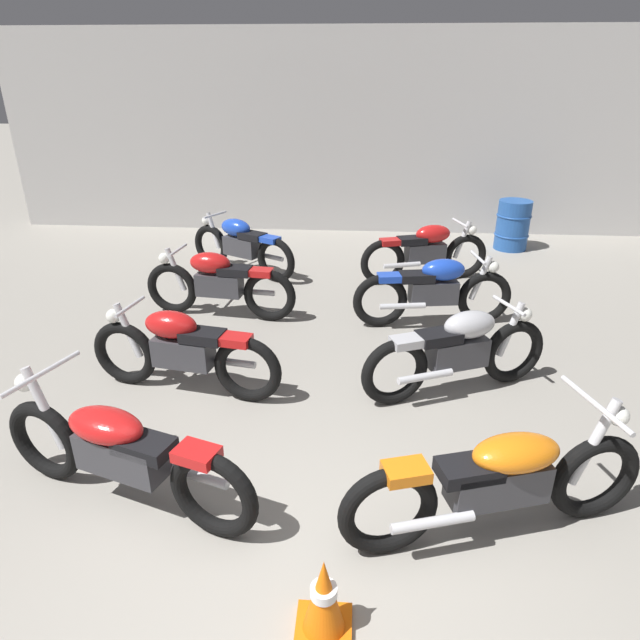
# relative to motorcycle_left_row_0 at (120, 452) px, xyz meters

# --- Properties ---
(ground_plane) EXTENTS (60.00, 60.00, 0.00)m
(ground_plane) POSITION_rel_motorcycle_left_row_0_xyz_m (1.26, -0.84, -0.45)
(ground_plane) COLOR gray
(back_wall) EXTENTS (12.65, 0.24, 3.60)m
(back_wall) POSITION_rel_motorcycle_left_row_0_xyz_m (1.26, 7.70, 1.35)
(back_wall) COLOR #BCBAB7
(back_wall) RESTS_ON ground
(motorcycle_left_row_0) EXTENTS (2.09, 0.92, 0.97)m
(motorcycle_left_row_0) POSITION_rel_motorcycle_left_row_0_xyz_m (0.00, 0.00, 0.00)
(motorcycle_left_row_0) COLOR black
(motorcycle_left_row_0) RESTS_ON ground
(motorcycle_left_row_1) EXTENTS (1.96, 0.56, 0.88)m
(motorcycle_left_row_1) POSITION_rel_motorcycle_left_row_0_xyz_m (-0.02, 1.54, 0.01)
(motorcycle_left_row_1) COLOR black
(motorcycle_left_row_1) RESTS_ON ground
(motorcycle_left_row_2) EXTENTS (1.97, 0.49, 0.88)m
(motorcycle_left_row_2) POSITION_rel_motorcycle_left_row_0_xyz_m (-0.11, 3.35, 0.01)
(motorcycle_left_row_2) COLOR black
(motorcycle_left_row_2) RESTS_ON ground
(motorcycle_left_row_3) EXTENTS (1.77, 1.06, 0.88)m
(motorcycle_left_row_3) POSITION_rel_motorcycle_left_row_0_xyz_m (-0.15, 4.99, 0.01)
(motorcycle_left_row_3) COLOR black
(motorcycle_left_row_3) RESTS_ON ground
(motorcycle_right_row_0) EXTENTS (2.11, 0.88, 0.97)m
(motorcycle_right_row_0) POSITION_rel_motorcycle_left_row_0_xyz_m (2.61, -0.10, 0.00)
(motorcycle_right_row_0) COLOR black
(motorcycle_right_row_0) RESTS_ON ground
(motorcycle_right_row_1) EXTENTS (1.86, 0.85, 0.88)m
(motorcycle_right_row_1) POSITION_rel_motorcycle_left_row_0_xyz_m (2.62, 1.72, 0.01)
(motorcycle_right_row_1) COLOR black
(motorcycle_right_row_1) RESTS_ON ground
(motorcycle_right_row_2) EXTENTS (1.96, 0.58, 0.88)m
(motorcycle_right_row_2) POSITION_rel_motorcycle_left_row_0_xyz_m (2.57, 3.29, 0.01)
(motorcycle_right_row_2) COLOR black
(motorcycle_right_row_2) RESTS_ON ground
(motorcycle_right_row_3) EXTENTS (1.92, 0.73, 0.88)m
(motorcycle_right_row_3) POSITION_rel_motorcycle_left_row_0_xyz_m (2.62, 4.86, 0.01)
(motorcycle_right_row_3) COLOR black
(motorcycle_right_row_3) RESTS_ON ground
(oil_drum) EXTENTS (0.59, 0.59, 0.85)m
(oil_drum) POSITION_rel_motorcycle_left_row_0_xyz_m (4.30, 6.60, -0.03)
(oil_drum) COLOR #23519E
(oil_drum) RESTS_ON ground
(traffic_cone) EXTENTS (0.32, 0.32, 0.54)m
(traffic_cone) POSITION_rel_motorcycle_left_row_0_xyz_m (1.50, -0.92, -0.19)
(traffic_cone) COLOR orange
(traffic_cone) RESTS_ON ground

